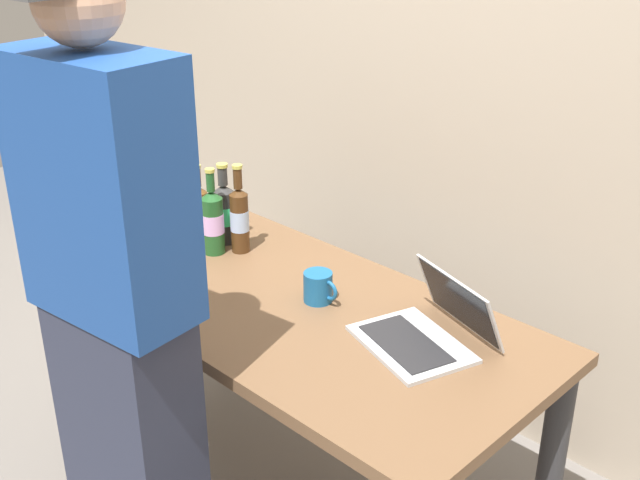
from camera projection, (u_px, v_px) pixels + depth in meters
desk at (306, 340)px, 2.39m from camera, size 1.50×0.78×0.71m
laptop at (428, 329)px, 2.16m from camera, size 0.41×0.40×0.19m
beer_bottle_brown at (239, 218)px, 2.67m from camera, size 0.07×0.07×0.32m
beer_bottle_dark at (199, 210)px, 2.80m from camera, size 0.07×0.07×0.27m
beer_bottle_green at (213, 221)px, 2.66m from camera, size 0.08×0.08×0.31m
beer_bottle_amber at (224, 212)px, 2.75m from camera, size 0.07×0.07×0.30m
person_figure at (118, 320)px, 1.89m from camera, size 0.44×0.31×1.79m
coffee_mug at (319, 287)px, 2.37m from camera, size 0.13×0.09×0.10m
back_wall at (475, 72)px, 2.63m from camera, size 6.00×0.10×2.60m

